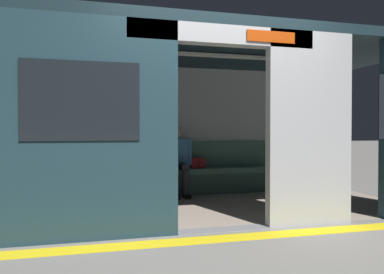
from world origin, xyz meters
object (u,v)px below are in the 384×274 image
at_px(train_car, 189,98).
at_px(grab_pole_door, 174,130).
at_px(handbag, 198,163).
at_px(book, 150,168).
at_px(bench_seat, 178,175).
at_px(person_seated, 176,156).

xyz_separation_m(train_car, grab_pole_door, (0.38, 0.81, -0.45)).
xyz_separation_m(train_car, handbag, (-0.42, -1.10, -1.01)).
height_order(book, grab_pole_door, grab_pole_door).
relative_size(bench_seat, grab_pole_door, 1.56).
distance_m(train_car, person_seated, 1.33).
bearing_deg(grab_pole_door, train_car, -115.22).
relative_size(bench_seat, handbag, 13.04).
bearing_deg(handbag, book, 0.20).
relative_size(person_seated, book, 5.28).
relative_size(train_car, handbag, 24.62).
height_order(train_car, book, train_car).
bearing_deg(grab_pole_door, book, -89.51).
bearing_deg(book, person_seated, 175.02).
bearing_deg(grab_pole_door, bench_seat, -103.68).
bearing_deg(book, bench_seat, -177.48).
relative_size(person_seated, grab_pole_door, 0.54).
bearing_deg(person_seated, handbag, -166.15).
height_order(train_car, bench_seat, train_car).
distance_m(handbag, grab_pole_door, 2.14).
bearing_deg(bench_seat, book, -4.93).
xyz_separation_m(bench_seat, grab_pole_door, (0.45, 1.86, 0.75)).
xyz_separation_m(person_seated, handbag, (-0.39, -0.10, -0.14)).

